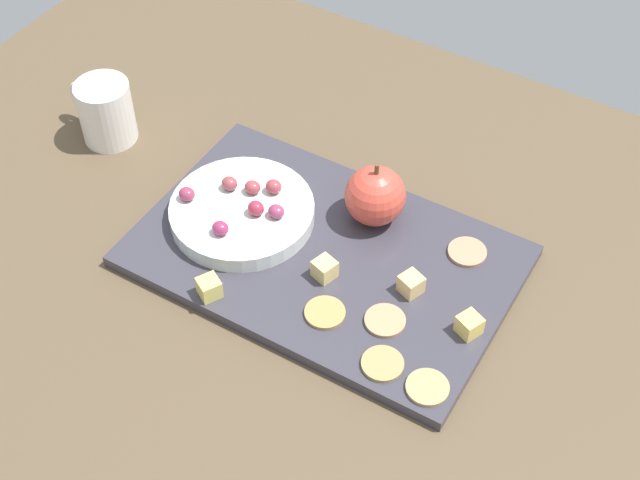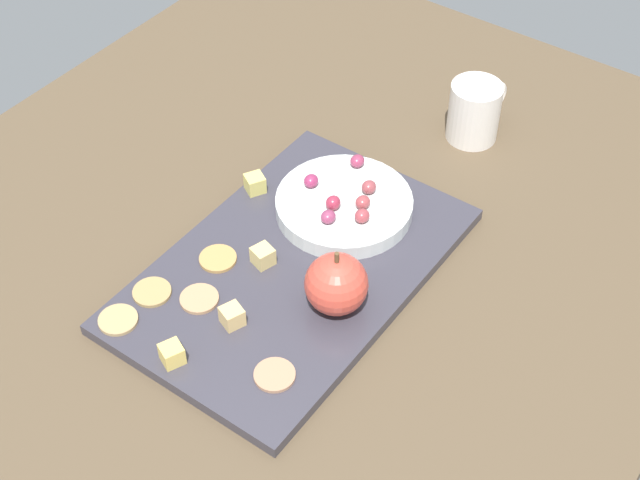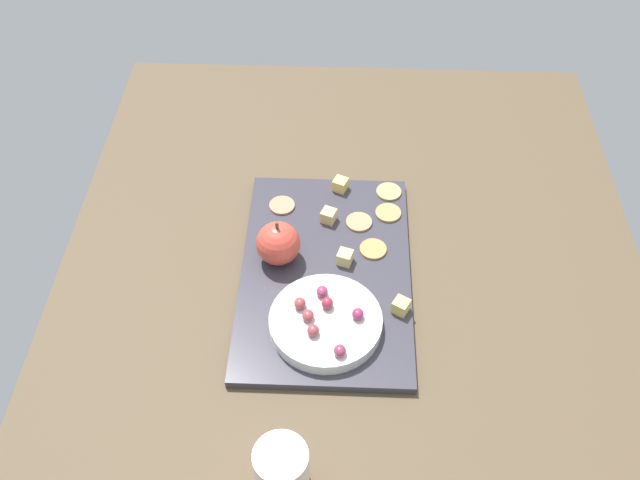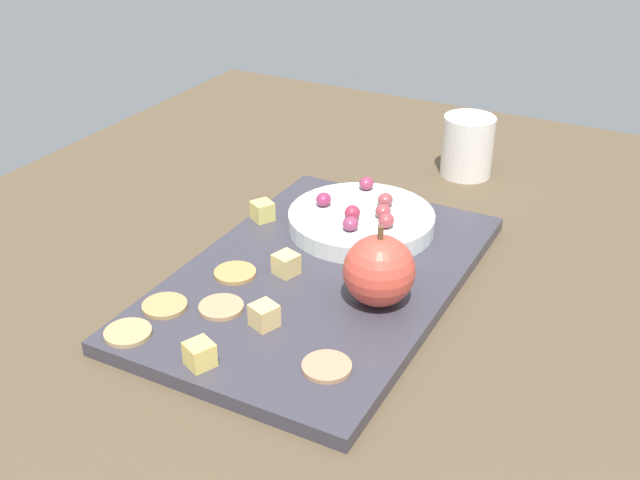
{
  "view_description": "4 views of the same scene",
  "coord_description": "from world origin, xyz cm",
  "px_view_note": "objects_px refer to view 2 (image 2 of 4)",
  "views": [
    {
      "loc": [
        -34.22,
        52.09,
        79.03
      ],
      "look_at": [
        -2.36,
        -1.65,
        10.63
      ],
      "focal_mm": 51.58,
      "sensor_mm": 36.0,
      "label": 1
    },
    {
      "loc": [
        -57.01,
        -47.25,
        80.82
      ],
      "look_at": [
        1.37,
        -5.31,
        8.52
      ],
      "focal_mm": 52.67,
      "sensor_mm": 36.0,
      "label": 2
    },
    {
      "loc": [
        66.13,
        -2.03,
        88.49
      ],
      "look_at": [
        -4.48,
        -4.81,
        9.76
      ],
      "focal_mm": 39.93,
      "sensor_mm": 36.0,
      "label": 3
    },
    {
      "loc": [
        -59.76,
        -34.55,
        46.13
      ],
      "look_at": [
        -3.09,
        -4.64,
        10.85
      ],
      "focal_mm": 43.88,
      "sensor_mm": 36.0,
      "label": 4
    }
  ],
  "objects_px": {
    "grape_2": "(328,217)",
    "cheese_cube_0": "(263,256)",
    "cracker_1": "(275,375)",
    "cracker_3": "(152,292)",
    "cheese_cube_1": "(172,354)",
    "grape_0": "(311,181)",
    "cracker_4": "(118,320)",
    "apple_whole": "(336,284)",
    "cheese_cube_2": "(255,183)",
    "serving_dish": "(344,205)",
    "grape_1": "(363,202)",
    "cracker_0": "(199,299)",
    "cup": "(475,111)",
    "platter": "(293,269)",
    "cheese_cube_3": "(232,316)",
    "grape_3": "(357,161)",
    "grape_6": "(369,187)",
    "grape_5": "(362,216)",
    "cracker_2": "(218,259)",
    "grape_4": "(333,203)"
  },
  "relations": [
    {
      "from": "platter",
      "to": "cracker_3",
      "type": "relative_size",
      "value": 9.54
    },
    {
      "from": "cracker_0",
      "to": "cracker_1",
      "type": "xyz_separation_m",
      "value": [
        -0.03,
        -0.12,
        0.0
      ]
    },
    {
      "from": "platter",
      "to": "cheese_cube_3",
      "type": "bearing_deg",
      "value": 179.35
    },
    {
      "from": "grape_5",
      "to": "serving_dish",
      "type": "bearing_deg",
      "value": 63.6
    },
    {
      "from": "cheese_cube_2",
      "to": "grape_2",
      "type": "height_order",
      "value": "grape_2"
    },
    {
      "from": "apple_whole",
      "to": "grape_3",
      "type": "xyz_separation_m",
      "value": [
        0.18,
        0.1,
        -0.01
      ]
    },
    {
      "from": "cheese_cube_2",
      "to": "grape_4",
      "type": "bearing_deg",
      "value": -83.82
    },
    {
      "from": "grape_0",
      "to": "grape_3",
      "type": "distance_m",
      "value": 0.06
    },
    {
      "from": "cracker_4",
      "to": "grape_0",
      "type": "xyz_separation_m",
      "value": [
        0.27,
        -0.05,
        0.02
      ]
    },
    {
      "from": "cracker_2",
      "to": "grape_1",
      "type": "height_order",
      "value": "grape_1"
    },
    {
      "from": "cracker_0",
      "to": "serving_dish",
      "type": "bearing_deg",
      "value": -12.93
    },
    {
      "from": "cracker_0",
      "to": "cracker_3",
      "type": "relative_size",
      "value": 1.0
    },
    {
      "from": "platter",
      "to": "grape_6",
      "type": "xyz_separation_m",
      "value": [
        0.13,
        -0.01,
        0.03
      ]
    },
    {
      "from": "serving_dish",
      "to": "cracker_4",
      "type": "bearing_deg",
      "value": 160.7
    },
    {
      "from": "apple_whole",
      "to": "cheese_cube_0",
      "type": "xyz_separation_m",
      "value": [
        0.0,
        0.1,
        -0.02
      ]
    },
    {
      "from": "cheese_cube_1",
      "to": "grape_3",
      "type": "bearing_deg",
      "value": 0.98
    },
    {
      "from": "cheese_cube_0",
      "to": "cheese_cube_2",
      "type": "bearing_deg",
      "value": 42.65
    },
    {
      "from": "cracker_4",
      "to": "cracker_1",
      "type": "bearing_deg",
      "value": -77.47
    },
    {
      "from": "cheese_cube_3",
      "to": "grape_3",
      "type": "distance_m",
      "value": 0.26
    },
    {
      "from": "cheese_cube_3",
      "to": "grape_1",
      "type": "relative_size",
      "value": 1.17
    },
    {
      "from": "grape_6",
      "to": "cracker_4",
      "type": "bearing_deg",
      "value": 159.52
    },
    {
      "from": "cheese_cube_1",
      "to": "cup",
      "type": "bearing_deg",
      "value": -6.73
    },
    {
      "from": "cheese_cube_3",
      "to": "grape_6",
      "type": "relative_size",
      "value": 1.17
    },
    {
      "from": "cheese_cube_0",
      "to": "grape_3",
      "type": "distance_m",
      "value": 0.18
    },
    {
      "from": "cracker_3",
      "to": "cracker_4",
      "type": "bearing_deg",
      "value": 177.52
    },
    {
      "from": "grape_0",
      "to": "grape_1",
      "type": "distance_m",
      "value": 0.07
    },
    {
      "from": "cracker_0",
      "to": "grape_6",
      "type": "bearing_deg",
      "value": -15.32
    },
    {
      "from": "cracker_4",
      "to": "grape_3",
      "type": "xyz_separation_m",
      "value": [
        0.33,
        -0.07,
        0.02
      ]
    },
    {
      "from": "cheese_cube_1",
      "to": "grape_0",
      "type": "distance_m",
      "value": 0.28
    },
    {
      "from": "cheese_cube_2",
      "to": "cracker_1",
      "type": "distance_m",
      "value": 0.27
    },
    {
      "from": "cracker_1",
      "to": "cup",
      "type": "relative_size",
      "value": 0.43
    },
    {
      "from": "apple_whole",
      "to": "grape_4",
      "type": "height_order",
      "value": "apple_whole"
    },
    {
      "from": "cheese_cube_0",
      "to": "serving_dish",
      "type": "bearing_deg",
      "value": -11.87
    },
    {
      "from": "grape_3",
      "to": "grape_5",
      "type": "height_order",
      "value": "grape_5"
    },
    {
      "from": "cheese_cube_3",
      "to": "cup",
      "type": "relative_size",
      "value": 0.22
    },
    {
      "from": "serving_dish",
      "to": "grape_1",
      "type": "bearing_deg",
      "value": -86.7
    },
    {
      "from": "cheese_cube_1",
      "to": "cheese_cube_2",
      "type": "xyz_separation_m",
      "value": [
        0.25,
        0.09,
        0.0
      ]
    },
    {
      "from": "cracker_1",
      "to": "grape_3",
      "type": "height_order",
      "value": "grape_3"
    },
    {
      "from": "serving_dish",
      "to": "grape_2",
      "type": "relative_size",
      "value": 8.72
    },
    {
      "from": "serving_dish",
      "to": "cracker_2",
      "type": "xyz_separation_m",
      "value": [
        -0.14,
        0.07,
        -0.01
      ]
    },
    {
      "from": "cheese_cube_3",
      "to": "cracker_3",
      "type": "distance_m",
      "value": 0.1
    },
    {
      "from": "cracker_1",
      "to": "cracker_3",
      "type": "relative_size",
      "value": 1.0
    },
    {
      "from": "grape_2",
      "to": "grape_4",
      "type": "distance_m",
      "value": 0.02
    },
    {
      "from": "cheese_cube_1",
      "to": "cracker_4",
      "type": "distance_m",
      "value": 0.08
    },
    {
      "from": "grape_2",
      "to": "cheese_cube_0",
      "type": "bearing_deg",
      "value": 158.07
    },
    {
      "from": "cracker_3",
      "to": "grape_5",
      "type": "bearing_deg",
      "value": -32.31
    },
    {
      "from": "platter",
      "to": "grape_2",
      "type": "distance_m",
      "value": 0.07
    },
    {
      "from": "cheese_cube_3",
      "to": "grape_3",
      "type": "bearing_deg",
      "value": 5.0
    },
    {
      "from": "grape_1",
      "to": "cup",
      "type": "bearing_deg",
      "value": -5.08
    },
    {
      "from": "apple_whole",
      "to": "cheese_cube_0",
      "type": "height_order",
      "value": "apple_whole"
    }
  ]
}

